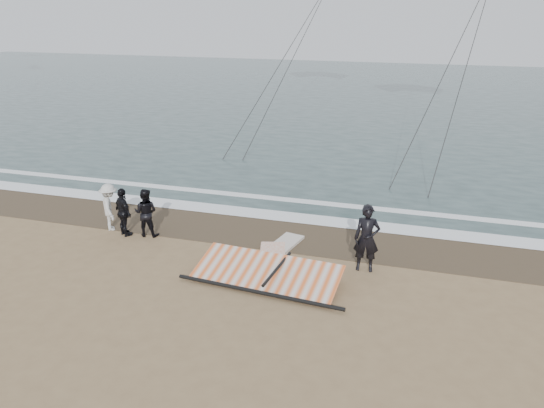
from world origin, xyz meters
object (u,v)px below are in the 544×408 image
Objects in this scene: board_white at (272,263)px; sail_rig at (266,273)px; man_main at (367,238)px; board_cream at (278,250)px.

sail_rig is (0.09, -0.88, 0.14)m from board_white.
board_white is at bearing -174.37° from man_main.
man_main is at bearing 27.44° from sail_rig.
board_cream is (-2.73, 0.45, -0.94)m from man_main.
sail_rig is (-2.57, -1.33, -0.79)m from man_main.
man_main is at bearing 2.74° from board_cream.
sail_rig is at bearing -98.94° from board_white.
board_white is (-2.66, -0.45, -0.93)m from man_main.
man_main is 0.42× the size of sail_rig.
board_white is 0.91m from board_cream.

